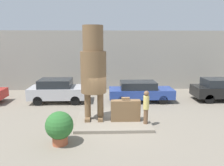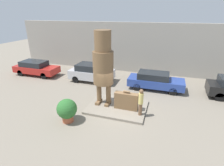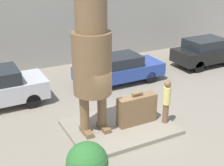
{
  "view_description": "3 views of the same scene",
  "coord_description": "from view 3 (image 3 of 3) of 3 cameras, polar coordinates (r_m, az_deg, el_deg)",
  "views": [
    {
      "loc": [
        -0.45,
        -11.06,
        4.36
      ],
      "look_at": [
        -0.07,
        -0.29,
        2.21
      ],
      "focal_mm": 35.0,
      "sensor_mm": 36.0,
      "label": 1
    },
    {
      "loc": [
        2.86,
        -9.95,
        6.04
      ],
      "look_at": [
        -0.35,
        -0.07,
        1.81
      ],
      "focal_mm": 28.0,
      "sensor_mm": 36.0,
      "label": 2
    },
    {
      "loc": [
        -4.98,
        -8.91,
        6.09
      ],
      "look_at": [
        -0.24,
        0.17,
        1.84
      ],
      "focal_mm": 50.0,
      "sensor_mm": 36.0,
      "label": 3
    }
  ],
  "objects": [
    {
      "name": "statue_figure",
      "position": [
        10.33,
        -3.7,
        5.23
      ],
      "size": [
        1.33,
        1.33,
        4.92
      ],
      "color": "brown",
      "rests_on": "pedestal"
    },
    {
      "name": "ground_plane",
      "position": [
        11.88,
        1.42,
        -8.3
      ],
      "size": [
        60.0,
        60.0,
        0.0
      ],
      "primitive_type": "plane",
      "color": "gray"
    },
    {
      "name": "building_backdrop",
      "position": [
        18.17,
        -11.33,
        10.91
      ],
      "size": [
        28.0,
        0.6,
        5.12
      ],
      "color": "gray",
      "rests_on": "ground_plane"
    },
    {
      "name": "tourist",
      "position": [
        11.74,
        9.94,
        -3.05
      ],
      "size": [
        0.29,
        0.29,
        1.72
      ],
      "color": "brown",
      "rests_on": "pedestal"
    },
    {
      "name": "giant_suitcase",
      "position": [
        11.72,
        4.56,
        -4.86
      ],
      "size": [
        1.53,
        0.42,
        1.29
      ],
      "color": "brown",
      "rests_on": "pedestal"
    },
    {
      "name": "parked_car_blue",
      "position": [
        15.63,
        1.12,
        2.64
      ],
      "size": [
        4.52,
        1.7,
        1.45
      ],
      "color": "#284293",
      "rests_on": "ground_plane"
    },
    {
      "name": "planter_pot",
      "position": [
        8.79,
        -4.55,
        -14.6
      ],
      "size": [
        1.17,
        1.17,
        1.43
      ],
      "color": "#AD5638",
      "rests_on": "ground_plane"
    },
    {
      "name": "pedestal",
      "position": [
        11.84,
        1.42,
        -7.99
      ],
      "size": [
        3.86,
        2.91,
        0.15
      ],
      "color": "gray",
      "rests_on": "ground_plane"
    },
    {
      "name": "parked_car_black",
      "position": [
        19.07,
        16.86,
        5.59
      ],
      "size": [
        4.05,
        1.76,
        1.61
      ],
      "color": "black",
      "rests_on": "ground_plane"
    }
  ]
}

